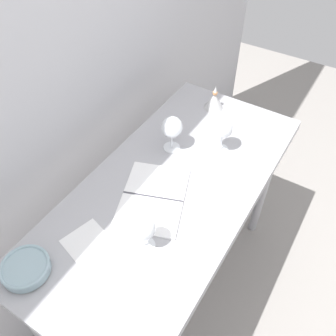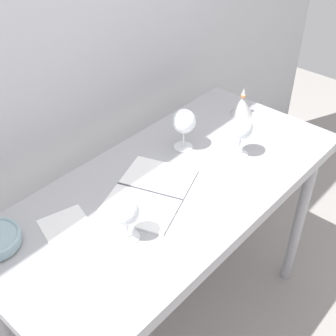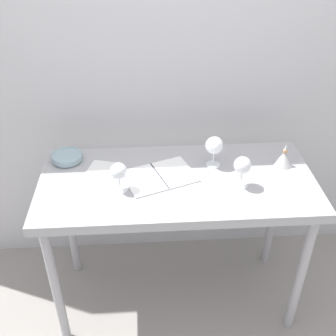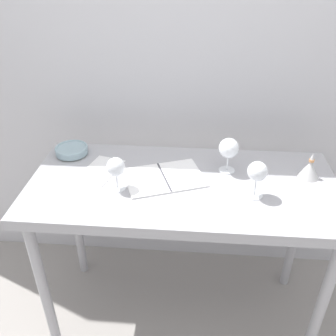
{
  "view_description": "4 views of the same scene",
  "coord_description": "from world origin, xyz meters",
  "px_view_note": "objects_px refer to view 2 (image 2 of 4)",
  "views": [
    {
      "loc": [
        -0.82,
        -0.5,
        2.01
      ],
      "look_at": [
        0.01,
        0.01,
        0.99
      ],
      "focal_mm": 38.23,
      "sensor_mm": 36.0,
      "label": 1
    },
    {
      "loc": [
        -0.92,
        -0.8,
        1.92
      ],
      "look_at": [
        -0.02,
        -0.01,
        0.99
      ],
      "focal_mm": 47.41,
      "sensor_mm": 36.0,
      "label": 2
    },
    {
      "loc": [
        -0.16,
        -1.7,
        2.13
      ],
      "look_at": [
        -0.05,
        -0.03,
        0.99
      ],
      "focal_mm": 44.25,
      "sensor_mm": 36.0,
      "label": 3
    },
    {
      "loc": [
        0.04,
        -1.38,
        1.83
      ],
      "look_at": [
        -0.07,
        0.03,
        0.95
      ],
      "focal_mm": 39.35,
      "sensor_mm": 36.0,
      "label": 4
    }
  ],
  "objects_px": {
    "wine_glass_near_left": "(126,213)",
    "open_notebook": "(149,192)",
    "tasting_sheet_upper": "(72,235)",
    "decanter_funnel": "(242,105)",
    "wine_glass_near_right": "(241,129)",
    "wine_glass_far_right": "(184,122)"
  },
  "relations": [
    {
      "from": "open_notebook",
      "to": "tasting_sheet_upper",
      "type": "xyz_separation_m",
      "value": [
        -0.31,
        0.04,
        -0.0
      ]
    },
    {
      "from": "wine_glass_near_left",
      "to": "decanter_funnel",
      "type": "bearing_deg",
      "value": 10.76
    },
    {
      "from": "wine_glass_far_right",
      "to": "wine_glass_near_left",
      "type": "bearing_deg",
      "value": -158.91
    },
    {
      "from": "tasting_sheet_upper",
      "to": "wine_glass_near_left",
      "type": "bearing_deg",
      "value": -35.83
    },
    {
      "from": "wine_glass_far_right",
      "to": "decanter_funnel",
      "type": "xyz_separation_m",
      "value": [
        0.37,
        -0.02,
        -0.07
      ]
    },
    {
      "from": "tasting_sheet_upper",
      "to": "decanter_funnel",
      "type": "distance_m",
      "value": 0.97
    },
    {
      "from": "wine_glass_far_right",
      "to": "decanter_funnel",
      "type": "relative_size",
      "value": 1.33
    },
    {
      "from": "wine_glass_near_left",
      "to": "open_notebook",
      "type": "xyz_separation_m",
      "value": [
        0.2,
        0.1,
        -0.1
      ]
    },
    {
      "from": "wine_glass_near_right",
      "to": "decanter_funnel",
      "type": "height_order",
      "value": "wine_glass_near_right"
    },
    {
      "from": "wine_glass_far_right",
      "to": "open_notebook",
      "type": "distance_m",
      "value": 0.32
    },
    {
      "from": "wine_glass_near_right",
      "to": "wine_glass_far_right",
      "type": "xyz_separation_m",
      "value": [
        -0.11,
        0.19,
        0.0
      ]
    },
    {
      "from": "wine_glass_near_left",
      "to": "decanter_funnel",
      "type": "height_order",
      "value": "wine_glass_near_left"
    },
    {
      "from": "wine_glass_near_right",
      "to": "tasting_sheet_upper",
      "type": "relative_size",
      "value": 0.68
    },
    {
      "from": "wine_glass_far_right",
      "to": "wine_glass_near_right",
      "type": "bearing_deg",
      "value": -61.18
    },
    {
      "from": "tasting_sheet_upper",
      "to": "wine_glass_near_right",
      "type": "bearing_deg",
      "value": 4.1
    },
    {
      "from": "wine_glass_near_right",
      "to": "wine_glass_near_left",
      "type": "bearing_deg",
      "value": 179.55
    },
    {
      "from": "wine_glass_near_right",
      "to": "open_notebook",
      "type": "relative_size",
      "value": 0.4
    },
    {
      "from": "open_notebook",
      "to": "tasting_sheet_upper",
      "type": "bearing_deg",
      "value": 151.95
    },
    {
      "from": "wine_glass_near_right",
      "to": "tasting_sheet_upper",
      "type": "height_order",
      "value": "wine_glass_near_right"
    },
    {
      "from": "wine_glass_near_right",
      "to": "tasting_sheet_upper",
      "type": "bearing_deg",
      "value": 168.47
    },
    {
      "from": "wine_glass_near_left",
      "to": "wine_glass_near_right",
      "type": "distance_m",
      "value": 0.59
    },
    {
      "from": "wine_glass_near_left",
      "to": "wine_glass_far_right",
      "type": "height_order",
      "value": "wine_glass_far_right"
    }
  ]
}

